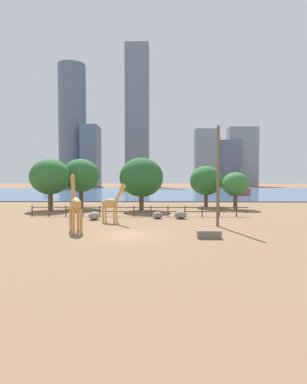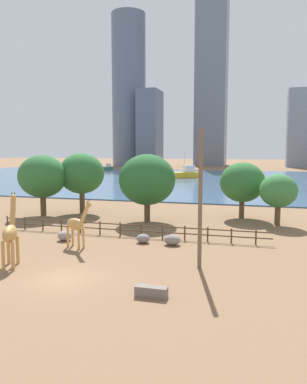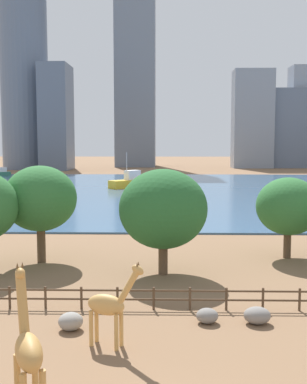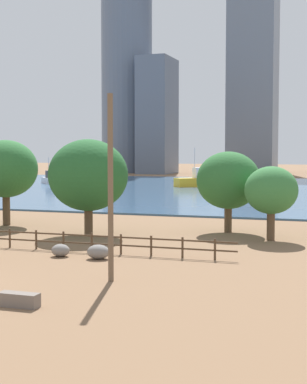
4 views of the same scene
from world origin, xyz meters
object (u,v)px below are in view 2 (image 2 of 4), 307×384
Objects in this scene: tree_center_broad at (242,182)px; giraffe_tall at (10,233)px; boulder_near_fence at (65,236)px; boulder_by_pole at (172,240)px; tree_right_tall at (82,174)px; tree_left_small at (147,180)px; tree_right_small at (42,176)px; giraffe_companion at (77,224)px; utility_pole at (200,199)px; boat_barge at (186,173)px; feeding_trough at (151,292)px; boat_tug at (85,172)px; boat_ferry at (107,168)px; boulder_small at (143,238)px; tree_left_large at (278,191)px.

giraffe_tall is at bearing -122.65° from tree_center_broad.
boulder_near_fence is 9.65m from boulder_by_pole.
tree_right_tall is (-14.56, 12.61, 4.59)m from boulder_by_pole.
tree_right_tall is (-19.75, -1.77, 0.79)m from tree_center_broad.
boulder_near_fence is 0.17× the size of tree_left_small.
boulder_by_pole is 21.10m from tree_right_small.
tree_right_tall reaches higher than tree_right_small.
utility_pole reaches higher than giraffe_companion.
utility_pole is at bearing 61.91° from boat_barge.
tree_right_small reaches higher than giraffe_tall.
tree_right_small is 0.94× the size of boat_barge.
giraffe_tall is at bearing -90.14° from giraffe_companion.
boat_barge is (-4.44, 74.22, -0.61)m from giraffe_companion.
feeding_trough is 94.64m from boat_tug.
boat_barge reaches higher than boulder_by_pole.
utility_pole is at bearing 72.78° from feeding_trough.
tree_right_tall is at bearing 79.45° from boat_ferry.
tree_right_tall is at bearing -174.89° from tree_center_broad.
boulder_small is at bearing 8.80° from boulder_near_fence.
tree_center_broad reaches higher than boulder_near_fence.
tree_right_tall is at bearing 39.16° from tree_right_small.
tree_right_tall is at bearing 134.37° from utility_pole.
tree_left_large is (16.46, 14.07, 1.72)m from giraffe_companion.
boulder_small is at bearing 82.87° from boat_ferry.
boat_ferry reaches higher than boulder_by_pole.
boat_barge is (-17.03, 56.88, -2.86)m from tree_center_broad.
tree_right_small is at bearing -140.84° from tree_right_tall.
boat_tug is at bearing -2.00° from giraffe_tall.
giraffe_tall reaches higher than boulder_by_pole.
giraffe_companion is 74.36m from boat_barge.
tree_left_large is at bearing 90.84° from boat_ferry.
boulder_small is 16.78m from tree_center_broad.
boulder_near_fence is 14.41m from tree_right_small.
boulder_by_pole is 114.77m from boat_ferry.
boulder_by_pole is 1.22× the size of boulder_small.
boat_ferry is at bearing 115.17° from boulder_by_pole.
boulder_near_fence is 80.64m from boat_tug.
boat_tug reaches higher than boulder_small.
boulder_near_fence is 1.07× the size of boulder_small.
utility_pole reaches higher than tree_center_broad.
tree_right_small is (-21.41, 15.04, 0.07)m from utility_pole.
tree_center_broad is (3.87, 25.67, 3.94)m from feeding_trough.
utility_pole is at bearing -100.26° from giraffe_tall.
giraffe_tall is at bearing 52.51° from boat_barge.
giraffe_tall is 27.17m from tree_left_large.
tree_center_broad reaches higher than boat_tug.
boat_tug is at bearing 114.35° from boulder_near_fence.
tree_left_large is 0.74× the size of tree_right_small.
tree_right_small reaches higher than boulder_near_fence.
tree_right_small is at bearing 148.68° from boulder_small.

